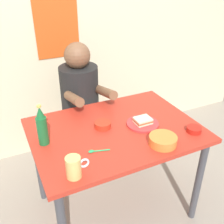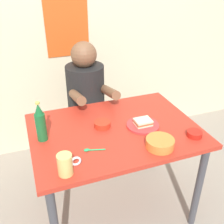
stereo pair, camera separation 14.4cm
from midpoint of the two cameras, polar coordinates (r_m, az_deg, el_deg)
ground_plane at (r=2.25m, az=-1.36°, el=-19.63°), size 6.00×6.00×0.00m
wall_back at (r=2.51m, az=-12.30°, el=19.63°), size 4.40×0.09×2.60m
dining_table at (r=1.81m, az=-1.60°, el=-6.09°), size 1.10×0.80×0.74m
stool at (r=2.46m, az=-8.11°, el=-4.16°), size 0.34×0.34×0.45m
person_seated at (r=2.25m, az=-8.76°, el=4.56°), size 0.33×0.56×0.72m
plate_orange at (r=1.80m, az=4.34°, el=-2.58°), size 0.22×0.22×0.01m
sandwich at (r=1.79m, az=4.37°, el=-1.90°), size 0.11×0.09×0.04m
beer_mug at (r=1.39m, az=-11.22°, el=-11.67°), size 0.13×0.08×0.12m
beer_bottle at (r=1.63m, az=-17.34°, el=-3.12°), size 0.06×0.06×0.26m
sambal_bowl_red at (r=1.78m, az=15.08°, el=-3.67°), size 0.10×0.10×0.03m
sauce_bowl_chili at (r=1.76m, az=-4.37°, el=-2.76°), size 0.11×0.11×0.04m
soup_bowl_orange at (r=1.61m, az=8.42°, el=-6.05°), size 0.17×0.17×0.05m
spoon at (r=1.56m, az=-6.34°, el=-8.44°), size 0.12×0.05×0.01m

